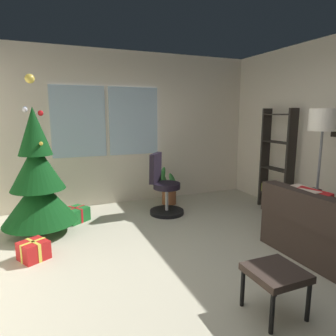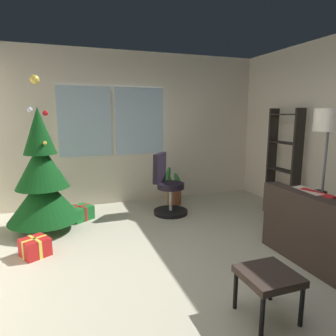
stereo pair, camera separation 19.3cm
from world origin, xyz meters
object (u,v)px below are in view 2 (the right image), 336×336
at_px(gift_box_green, 80,213).
at_px(floor_lamp, 328,129).
at_px(office_chair, 167,190).
at_px(gift_box_red, 35,247).
at_px(holiday_tree, 43,181).
at_px(bookshelf, 283,168).
at_px(potted_plant, 172,190).
at_px(footstool, 268,279).

height_order(gift_box_green, floor_lamp, floor_lamp).
bearing_deg(office_chair, gift_box_red, -155.09).
bearing_deg(holiday_tree, gift_box_green, 31.33).
relative_size(gift_box_red, office_chair, 0.38).
xyz_separation_m(gift_box_green, bookshelf, (3.24, -0.69, 0.63)).
relative_size(gift_box_red, floor_lamp, 0.22).
distance_m(holiday_tree, office_chair, 1.90).
bearing_deg(gift_box_green, bookshelf, -12.08).
xyz_separation_m(office_chair, potted_plant, (0.27, 0.49, -0.14)).
distance_m(office_chair, floor_lamp, 2.47).
xyz_separation_m(floor_lamp, potted_plant, (-1.29, 2.10, -1.18)).
relative_size(office_chair, bookshelf, 0.58).
distance_m(gift_box_green, potted_plant, 1.69).
xyz_separation_m(gift_box_red, gift_box_green, (0.56, 1.08, 0.00)).
distance_m(gift_box_red, gift_box_green, 1.22).
bearing_deg(potted_plant, bookshelf, -32.35).
relative_size(footstool, gift_box_red, 1.12).
bearing_deg(office_chair, footstool, -91.86).
height_order(holiday_tree, office_chair, holiday_tree).
xyz_separation_m(gift_box_green, floor_lamp, (2.94, -1.79, 1.33)).
bearing_deg(floor_lamp, office_chair, 134.05).
height_order(gift_box_green, office_chair, office_chair).
distance_m(footstool, gift_box_red, 2.58).
height_order(footstool, bookshelf, bookshelf).
bearing_deg(bookshelf, office_chair, 164.38).
xyz_separation_m(footstool, holiday_tree, (-1.78, 2.57, 0.39)).
height_order(office_chair, bookshelf, bookshelf).
bearing_deg(potted_plant, gift_box_green, -169.29).
bearing_deg(bookshelf, footstool, -131.85).
xyz_separation_m(holiday_tree, floor_lamp, (3.43, -1.49, 0.71)).
bearing_deg(holiday_tree, footstool, -55.24).
relative_size(footstool, potted_plant, 0.61).
height_order(footstool, gift_box_green, footstool).
distance_m(gift_box_red, office_chair, 2.17).
height_order(bookshelf, potted_plant, bookshelf).
xyz_separation_m(holiday_tree, potted_plant, (2.13, 0.61, -0.47)).
bearing_deg(bookshelf, floor_lamp, -105.05).
relative_size(office_chair, potted_plant, 1.45).
height_order(gift_box_green, potted_plant, potted_plant).
bearing_deg(floor_lamp, bookshelf, 74.95).
relative_size(gift_box_red, bookshelf, 0.22).
distance_m(footstool, bookshelf, 2.94).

